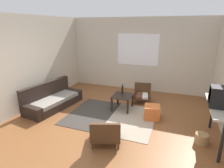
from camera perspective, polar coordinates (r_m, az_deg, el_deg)
ground_plane at (r=4.77m, az=-1.22°, el=-12.62°), size 7.80×7.80×0.00m
far_wall_with_window at (r=7.14m, az=7.93°, el=8.93°), size 5.60×0.13×2.70m
side_wall_left at (r=5.98m, az=-24.68°, el=5.84°), size 0.12×6.60×2.70m
area_rug at (r=5.20m, az=-0.31°, el=-9.86°), size 2.36×1.86×0.01m
couch at (r=5.97m, az=-17.81°, el=-4.70°), size 0.99×1.91×0.75m
coffee_table at (r=5.50m, az=3.25°, el=-4.32°), size 0.56×0.63×0.44m
armchair_by_window at (r=6.20m, az=9.31°, el=-2.89°), size 0.63×0.64×0.58m
armchair_striped_foreground at (r=4.01m, az=-1.96°, el=-14.87°), size 0.78×0.78×0.58m
ottoman_orange at (r=5.13m, az=12.15°, el=-8.49°), size 0.46×0.46×0.37m
console_shelf at (r=4.38m, az=30.07°, el=-6.96°), size 0.43×1.41×0.86m
crt_television at (r=4.19m, az=30.85°, el=-3.54°), size 0.47×0.33×0.41m
clay_vase at (r=4.70m, az=29.71°, el=-2.65°), size 0.19×0.19×0.27m
glass_bottle at (r=5.54m, az=3.25°, el=-1.78°), size 0.06×0.06×0.31m
wicker_basket at (r=4.51m, az=25.77°, el=-14.90°), size 0.27×0.27×0.22m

